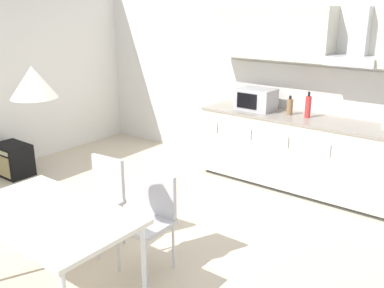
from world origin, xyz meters
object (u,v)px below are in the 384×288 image
(chair_far_left, at_px, (102,193))
(bottle_red, at_px, (308,107))
(chair_far_right, at_px, (151,212))
(microwave, at_px, (256,99))
(pendant_lamp, at_px, (33,82))
(guitar_amp, at_px, (13,160))
(dining_table, at_px, (49,218))
(bottle_brown, at_px, (290,107))

(chair_far_left, bearing_deg, bottle_red, 68.58)
(bottle_red, relative_size, chair_far_right, 0.37)
(microwave, bearing_deg, pendant_lamp, -88.85)
(chair_far_right, relative_size, guitar_amp, 1.67)
(chair_far_left, bearing_deg, dining_table, -67.80)
(chair_far_right, bearing_deg, chair_far_left, -179.97)
(chair_far_right, bearing_deg, dining_table, -111.77)
(chair_far_right, bearing_deg, bottle_red, 82.41)
(microwave, xyz_separation_m, guitar_amp, (-2.64, -2.01, -0.85))
(chair_far_left, distance_m, pendant_lamp, 1.48)
(pendant_lamp, bearing_deg, bottle_red, 78.81)
(chair_far_right, relative_size, chair_far_left, 1.00)
(bottle_brown, distance_m, chair_far_right, 2.52)
(microwave, relative_size, guitar_amp, 0.92)
(guitar_amp, bearing_deg, bottle_brown, 33.13)
(bottle_brown, bearing_deg, pendant_lamp, -97.08)
(bottle_brown, bearing_deg, bottle_red, -0.11)
(chair_far_right, distance_m, pendant_lamp, 1.48)
(chair_far_right, relative_size, pendant_lamp, 2.72)
(chair_far_left, relative_size, pendant_lamp, 2.72)
(dining_table, height_order, chair_far_right, chair_far_right)
(bottle_brown, relative_size, bottle_red, 0.75)
(microwave, xyz_separation_m, bottle_brown, (0.47, 0.02, -0.04))
(bottle_brown, xyz_separation_m, pendant_lamp, (-0.41, -3.26, 0.70))
(microwave, bearing_deg, chair_far_left, -96.02)
(bottle_brown, height_order, chair_far_right, bottle_brown)
(dining_table, bearing_deg, bottle_red, 78.81)
(microwave, height_order, guitar_amp, microwave)
(microwave, relative_size, dining_table, 0.34)
(guitar_amp, xyz_separation_m, pendant_lamp, (2.70, -1.23, 1.52))
(bottle_brown, height_order, guitar_amp, bottle_brown)
(bottle_red, xyz_separation_m, pendant_lamp, (-0.65, -3.26, 0.67))
(bottle_brown, distance_m, pendant_lamp, 3.36)
(chair_far_left, height_order, pendant_lamp, pendant_lamp)
(dining_table, height_order, chair_far_left, chair_far_left)
(bottle_red, height_order, guitar_amp, bottle_red)
(microwave, xyz_separation_m, pendant_lamp, (0.07, -3.24, 0.66))
(microwave, height_order, dining_table, microwave)
(chair_far_right, xyz_separation_m, pendant_lamp, (-0.32, -0.79, 1.21))
(microwave, height_order, bottle_brown, microwave)
(dining_table, relative_size, pendant_lamp, 4.39)
(guitar_amp, height_order, pendant_lamp, pendant_lamp)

